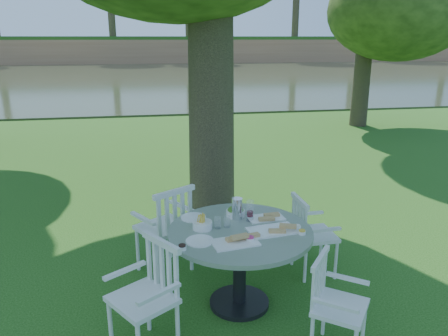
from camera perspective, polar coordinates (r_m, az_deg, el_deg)
The scene contains 8 objects.
ground at distance 5.58m, azimuth 0.36°, elevation -8.97°, with size 140.00×140.00×0.00m, color #13400D.
table at distance 4.02m, azimuth 2.09°, elevation -10.14°, with size 1.30×1.30×0.77m.
chair_ne at distance 4.67m, azimuth 10.85°, elevation -7.92°, with size 0.41×0.44×0.85m.
chair_nw at distance 4.58m, azimuth -7.22°, elevation -7.25°, with size 0.66×0.65×0.97m.
chair_sw at distance 3.59m, azimuth -9.44°, elevation -15.19°, with size 0.62×0.62×0.91m.
chair_se at distance 3.63m, azimuth 13.72°, elevation -16.17°, with size 0.56×0.56×0.82m.
tableware at distance 4.01m, azimuth 1.41°, elevation -7.03°, with size 1.13×0.85×0.20m.
river at distance 28.07m, azimuth -8.32°, elevation 11.59°, with size 100.00×28.00×0.12m, color #2F3720.
Camera 1 is at (-0.91, -4.95, 2.42)m, focal length 35.00 mm.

